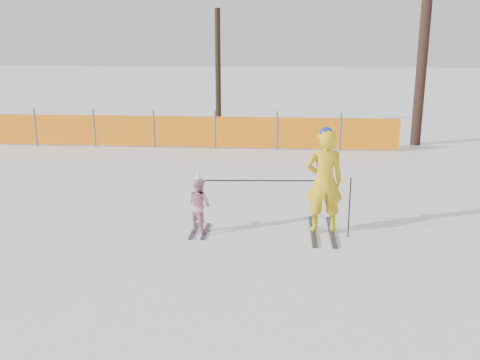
% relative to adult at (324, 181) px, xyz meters
% --- Properties ---
extents(ground, '(120.00, 120.00, 0.00)m').
position_rel_adult_xyz_m(ground, '(-1.52, -0.61, -0.99)').
color(ground, white).
rests_on(ground, ground).
extents(adult, '(0.74, 1.59, 1.97)m').
position_rel_adult_xyz_m(adult, '(0.00, 0.00, 0.00)').
color(adult, black).
rests_on(adult, ground).
extents(child, '(0.62, 0.85, 1.19)m').
position_rel_adult_xyz_m(child, '(-2.27, -0.17, -0.44)').
color(child, black).
rests_on(child, ground).
extents(ski_poles, '(2.60, 0.21, 1.11)m').
position_rel_adult_xyz_m(ski_poles, '(-0.57, -0.12, -0.15)').
color(ski_poles, black).
rests_on(ski_poles, ground).
extents(safety_fence, '(17.88, 0.06, 1.25)m').
position_rel_adult_xyz_m(safety_fence, '(-6.11, 7.54, -0.43)').
color(safety_fence, '#595960').
rests_on(safety_fence, ground).
extents(tree_trunks, '(10.32, 3.03, 6.20)m').
position_rel_adult_xyz_m(tree_trunks, '(2.98, 9.72, 1.89)').
color(tree_trunks, black).
rests_on(tree_trunks, ground).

